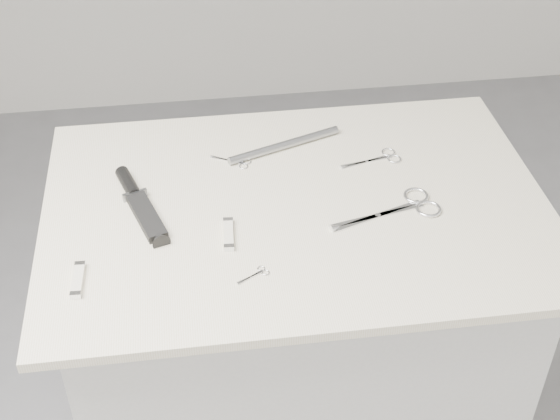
{
  "coord_description": "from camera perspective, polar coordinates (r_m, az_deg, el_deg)",
  "views": [
    {
      "loc": [
        -0.2,
        -1.2,
        1.87
      ],
      "look_at": [
        -0.04,
        -0.02,
        0.92
      ],
      "focal_mm": 50.0,
      "sensor_mm": 36.0,
      "label": 1
    }
  ],
  "objects": [
    {
      "name": "display_board",
      "position": [
        1.55,
        1.21,
        0.23
      ],
      "size": [
        1.0,
        0.7,
        0.02
      ],
      "primitive_type": "cube",
      "color": "beige",
      "rests_on": "plinth"
    },
    {
      "name": "metal_rail",
      "position": [
        1.7,
        0.33,
        4.78
      ],
      "size": [
        0.26,
        0.11,
        0.02
      ],
      "primitive_type": "cylinder",
      "rotation": [
        0.0,
        1.57,
        0.35
      ],
      "color": "gray",
      "rests_on": "display_board"
    },
    {
      "name": "pocket_knife_a",
      "position": [
        1.42,
        -14.56,
        -4.98
      ],
      "size": [
        0.02,
        0.09,
        0.01
      ],
      "rotation": [
        0.0,
        0.0,
        1.53
      ],
      "color": "silver",
      "rests_on": "display_board"
    },
    {
      "name": "pocket_knife_b",
      "position": [
        1.47,
        -3.79,
        -1.77
      ],
      "size": [
        0.02,
        0.09,
        0.01
      ],
      "rotation": [
        0.0,
        0.0,
        1.51
      ],
      "color": "silver",
      "rests_on": "display_board"
    },
    {
      "name": "embroidery_scissors_a",
      "position": [
        1.68,
        7.4,
        3.79
      ],
      "size": [
        0.13,
        0.06,
        0.0
      ],
      "rotation": [
        0.0,
        0.0,
        0.23
      ],
      "color": "silver",
      "rests_on": "display_board"
    },
    {
      "name": "large_shears",
      "position": [
        1.55,
        9.24,
        0.21
      ],
      "size": [
        0.23,
        0.12,
        0.01
      ],
      "rotation": [
        0.0,
        0.0,
        0.28
      ],
      "color": "silver",
      "rests_on": "display_board"
    },
    {
      "name": "tiny_scissors",
      "position": [
        1.39,
        -1.73,
        -4.71
      ],
      "size": [
        0.06,
        0.04,
        0.0
      ],
      "rotation": [
        0.0,
        0.0,
        0.52
      ],
      "color": "silver",
      "rests_on": "display_board"
    },
    {
      "name": "embroidery_scissors_b",
      "position": [
        1.66,
        -3.21,
        3.51
      ],
      "size": [
        0.09,
        0.06,
        0.0
      ],
      "rotation": [
        0.0,
        0.0,
        -0.49
      ],
      "color": "silver",
      "rests_on": "display_board"
    },
    {
      "name": "sheathed_knife",
      "position": [
        1.56,
        -10.34,
        0.68
      ],
      "size": [
        0.11,
        0.24,
        0.03
      ],
      "rotation": [
        0.0,
        0.0,
        1.89
      ],
      "color": "black",
      "rests_on": "display_board"
    },
    {
      "name": "plinth",
      "position": [
        1.87,
        1.02,
        -10.87
      ],
      "size": [
        0.9,
        0.6,
        0.9
      ],
      "primitive_type": "cube",
      "color": "silver",
      "rests_on": "ground"
    }
  ]
}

